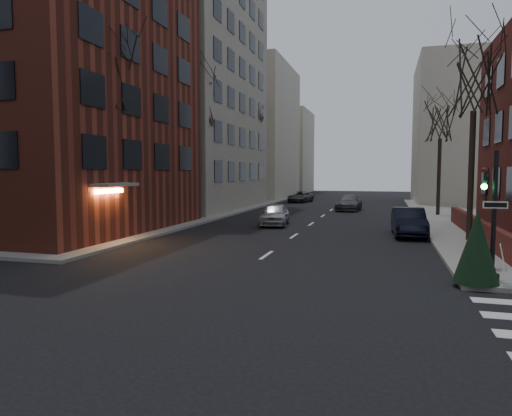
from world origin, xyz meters
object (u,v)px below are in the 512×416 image
Objects in this scene: streetlamp_near at (186,161)px; parked_sedan at (409,222)px; tree_left_a at (107,73)px; tree_left_b at (200,100)px; car_lane_gray at (349,203)px; tree_right_b at (441,119)px; tree_left_c at (252,129)px; sandwich_board at (497,257)px; streetlamp_far at (263,165)px; car_lane_far at (300,197)px; car_lane_silver at (275,214)px; evergreen_shrub at (477,247)px; tree_right_a at (475,78)px; traffic_signal at (491,224)px.

streetlamp_near is 14.83m from parked_sedan.
tree_left_b reaches higher than tree_left_a.
tree_right_b is at bearing -24.38° from car_lane_gray.
tree_left_c reaches higher than car_lane_gray.
streetlamp_near is 7.14× the size of sandwich_board.
tree_left_b is 1.72× the size of streetlamp_far.
tree_left_a is at bearing -94.29° from streetlamp_near.
car_lane_far is (-10.77, 26.28, -0.14)m from parked_sedan.
evergreen_shrub reaches higher than car_lane_silver.
tree_left_a is 13.38m from car_lane_silver.
parked_sedan is at bearing -60.53° from car_lane_far.
tree_right_a reaches higher than streetlamp_near.
tree_right_a is at bearing -30.12° from car_lane_silver.
car_lane_silver is at bearing 52.91° from tree_left_a.
tree_right_a is 1.98× the size of car_lane_gray.
tree_left_c is 1.55× the size of streetlamp_far.
tree_right_b is at bearing -24.44° from tree_left_c.
tree_left_c is 26.13m from parked_sedan.
tree_left_b is 2.20× the size of car_lane_gray.
car_lane_gray is (9.81, -6.11, -3.52)m from streetlamp_far.
tree_right_a reaches higher than evergreen_shrub.
tree_left_b is 18.04m from parked_sedan.
tree_left_c is 34.77m from sandwich_board.
tree_left_a is 17.68m from parked_sedan.
sandwich_board is at bearing -61.82° from streetlamp_far.
streetlamp_far is 26.64m from parked_sedan.
traffic_signal is at bearing -61.64° from tree_left_c.
traffic_signal is 0.41× the size of tree_right_a.
car_lane_gray reaches higher than car_lane_far.
tree_right_b reaches higher than sandwich_board.
tree_right_a is (17.60, -22.00, 0.00)m from tree_left_c.
tree_left_b is 1.11× the size of tree_left_c.
streetlamp_far is at bearing 87.85° from tree_left_b.
car_lane_silver is at bearing 126.54° from traffic_signal.
car_lane_gray is at bearing 54.77° from streetlamp_near.
traffic_signal is 0.64× the size of streetlamp_near.
streetlamp_near is at bearing -149.53° from tree_right_b.
streetlamp_near is (-16.14, 13.01, 2.33)m from traffic_signal.
streetlamp_far is at bearing 125.31° from tree_right_a.
streetlamp_far is at bearing -123.49° from car_lane_far.
traffic_signal reaches higher than evergreen_shrub.
streetlamp_near reaches higher than traffic_signal.
car_lane_far is at bearing 81.78° from streetlamp_near.
car_lane_far is (3.47, 4.04, -3.61)m from streetlamp_far.
traffic_signal is at bearing -94.71° from sandwich_board.
parked_sedan is 9.31m from sandwich_board.
car_lane_silver is 0.87× the size of car_lane_gray.
evergreen_shrub is (12.18, -37.54, 0.62)m from car_lane_far.
tree_left_c reaches higher than traffic_signal.
streetlamp_near reaches higher than car_lane_far.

